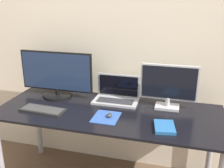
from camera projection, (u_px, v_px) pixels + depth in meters
wall_back at (121, 33)px, 2.24m from camera, size 7.00×0.05×2.50m
desk at (108, 122)px, 2.07m from camera, size 1.75×0.71×0.71m
monitor_left at (56, 75)px, 2.26m from camera, size 0.65×0.25×0.40m
monitor_right at (169, 86)px, 2.03m from camera, size 0.44×0.13×0.35m
laptop at (117, 95)px, 2.21m from camera, size 0.37×0.21×0.21m
keyboard at (43, 110)px, 2.03m from camera, size 0.36×0.16×0.02m
mousepad at (106, 117)px, 1.92m from camera, size 0.19×0.22×0.00m
mouse at (109, 115)px, 1.92m from camera, size 0.04×0.06×0.03m
book at (165, 127)px, 1.77m from camera, size 0.16×0.20×0.02m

